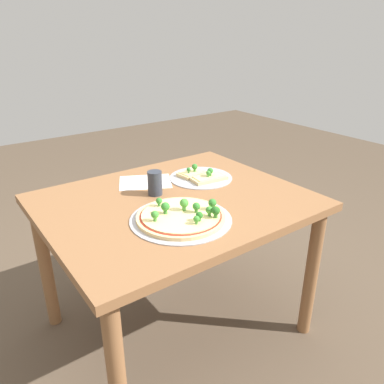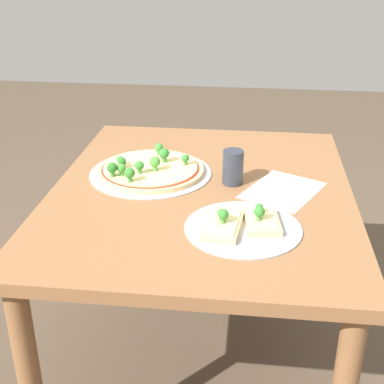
% 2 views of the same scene
% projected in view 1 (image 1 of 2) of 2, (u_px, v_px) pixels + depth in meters
% --- Properties ---
extents(ground_plane, '(8.00, 8.00, 0.00)m').
position_uv_depth(ground_plane, '(178.00, 325.00, 1.89)').
color(ground_plane, brown).
extents(dining_table, '(1.10, 0.90, 0.70)m').
position_uv_depth(dining_table, '(175.00, 218.00, 1.65)').
color(dining_table, brown).
rests_on(dining_table, ground_plane).
extents(pizza_tray_whole, '(0.39, 0.39, 0.07)m').
position_uv_depth(pizza_tray_whole, '(182.00, 216.00, 1.43)').
color(pizza_tray_whole, '#A3A3A8').
rests_on(pizza_tray_whole, dining_table).
extents(pizza_tray_slice, '(0.31, 0.31, 0.06)m').
position_uv_depth(pizza_tray_slice, '(201.00, 176.00, 1.83)').
color(pizza_tray_slice, '#A3A3A8').
rests_on(pizza_tray_slice, dining_table).
extents(drinking_cup, '(0.06, 0.06, 0.11)m').
position_uv_depth(drinking_cup, '(155.00, 183.00, 1.64)').
color(drinking_cup, '#2D333D').
rests_on(drinking_cup, dining_table).
extents(paper_menu, '(0.30, 0.28, 0.00)m').
position_uv_depth(paper_menu, '(145.00, 182.00, 1.79)').
color(paper_menu, white).
rests_on(paper_menu, dining_table).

